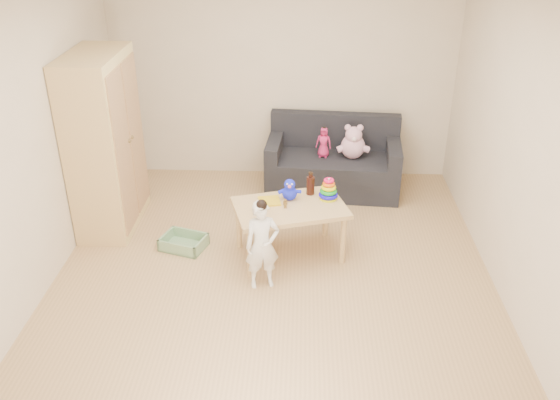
{
  "coord_description": "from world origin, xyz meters",
  "views": [
    {
      "loc": [
        0.24,
        -4.52,
        3.17
      ],
      "look_at": [
        0.05,
        0.25,
        0.65
      ],
      "focal_mm": 38.0,
      "sensor_mm": 36.0,
      "label": 1
    }
  ],
  "objects_px": {
    "sofa": "(333,173)",
    "play_table": "(290,231)",
    "wardrobe": "(104,143)",
    "toddler": "(262,246)"
  },
  "relations": [
    {
      "from": "sofa",
      "to": "play_table",
      "type": "xyz_separation_m",
      "value": [
        -0.47,
        -1.43,
        0.06
      ]
    },
    {
      "from": "sofa",
      "to": "play_table",
      "type": "relative_size",
      "value": 1.48
    },
    {
      "from": "sofa",
      "to": "play_table",
      "type": "bearing_deg",
      "value": -103.59
    },
    {
      "from": "wardrobe",
      "to": "sofa",
      "type": "height_order",
      "value": "wardrobe"
    },
    {
      "from": "toddler",
      "to": "play_table",
      "type": "bearing_deg",
      "value": 50.81
    },
    {
      "from": "play_table",
      "to": "toddler",
      "type": "height_order",
      "value": "toddler"
    },
    {
      "from": "sofa",
      "to": "play_table",
      "type": "distance_m",
      "value": 1.51
    },
    {
      "from": "wardrobe",
      "to": "play_table",
      "type": "xyz_separation_m",
      "value": [
        1.88,
        -0.56,
        -0.64
      ]
    },
    {
      "from": "wardrobe",
      "to": "sofa",
      "type": "xyz_separation_m",
      "value": [
        2.34,
        0.87,
        -0.69
      ]
    },
    {
      "from": "wardrobe",
      "to": "sofa",
      "type": "distance_m",
      "value": 2.59
    }
  ]
}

